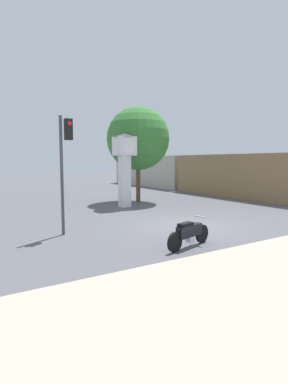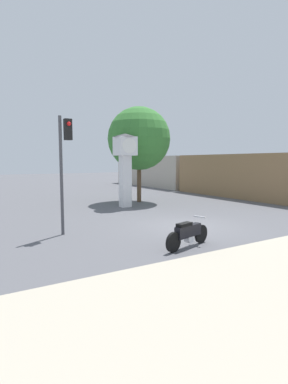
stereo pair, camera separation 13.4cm
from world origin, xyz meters
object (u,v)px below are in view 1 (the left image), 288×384
Objects in this scene: freight_train at (188,173)px; motorcycle at (189,233)px; clock_tower at (124,158)px; traffic_light at (65,154)px; street_tree at (138,139)px.

motorcycle is at bearing -129.55° from freight_train.
traffic_light reaches higher than clock_tower.
motorcycle is 12.01m from street_tree.
clock_tower is 1.00× the size of traffic_light.
motorcycle is at bearing -111.83° from street_tree.
freight_train is 19.44m from traffic_light.
clock_tower reaches higher than motorcycle.
traffic_light is at bearing -136.99° from street_tree.
street_tree reaches higher than freight_train.
clock_tower is 0.69× the size of street_tree.
freight_train is 5.66× the size of traffic_light.
street_tree is (-8.46, -4.82, 2.69)m from freight_train.
traffic_light is 9.86m from street_tree.
freight_train is at bearing 29.67° from street_tree.
clock_tower is 7.31m from traffic_light.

